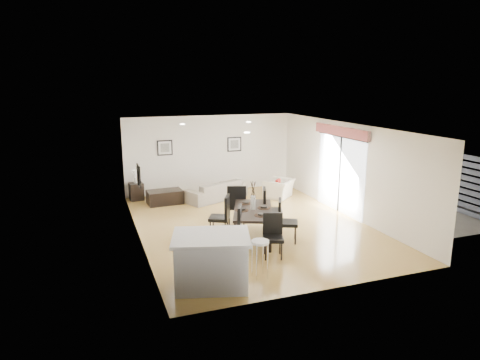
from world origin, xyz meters
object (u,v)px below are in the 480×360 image
object	(u,v)px
dining_chair_wnear	(235,225)
dining_chair_head	(273,233)
dining_table	(253,212)
coffee_table	(165,197)
sofa	(216,190)
kitchen_island	(211,260)
dining_chair_wfar	(223,214)
dining_chair_enear	(284,218)
side_table	(136,191)
dining_chair_efar	(269,207)
bar_stool	(260,246)
armchair	(279,189)
dining_chair_foot	(237,203)

from	to	relation	value
dining_chair_wnear	dining_chair_head	bearing A→B (deg)	70.59
dining_table	coffee_table	xyz separation A→B (m)	(-1.51, 3.89, -0.47)
sofa	dining_table	bearing A→B (deg)	63.92
coffee_table	kitchen_island	distance (m)	5.97
dining_table	dining_chair_wfar	size ratio (longest dim) A/B	1.93
dining_chair_enear	side_table	bearing A→B (deg)	55.84
dining_chair_enear	dining_chair_wfar	bearing A→B (deg)	82.92
dining_chair_efar	dining_chair_head	xyz separation A→B (m)	(-0.62, -1.65, -0.08)
coffee_table	bar_stool	bearing A→B (deg)	-85.92
dining_chair_head	armchair	bearing A→B (deg)	82.71
kitchen_island	dining_chair_enear	bearing A→B (deg)	51.46
dining_chair_efar	dining_chair_foot	size ratio (longest dim) A/B	0.99
dining_chair_foot	side_table	xyz separation A→B (m)	(-2.28, 3.54, -0.34)
dining_table	dining_chair_wfar	bearing A→B (deg)	168.79
dining_chair_foot	bar_stool	world-z (taller)	dining_chair_foot
sofa	dining_chair_wnear	size ratio (longest dim) A/B	2.03
sofa	dining_chair_enear	size ratio (longest dim) A/B	2.04
dining_chair_wfar	dining_chair_foot	world-z (taller)	dining_chair_foot
dining_chair_foot	dining_chair_wnear	bearing A→B (deg)	87.92
armchair	dining_chair_foot	size ratio (longest dim) A/B	0.84
armchair	dining_chair_head	bearing A→B (deg)	21.05
kitchen_island	dining_chair_wfar	bearing A→B (deg)	84.05
sofa	coffee_table	bearing A→B (deg)	-25.05
dining_chair_enear	dining_chair_foot	xyz separation A→B (m)	(-0.69, 1.56, 0.04)
sofa	dining_chair_wnear	distance (m)	4.43
dining_chair_enear	side_table	world-z (taller)	dining_chair_enear
dining_chair_head	bar_stool	bearing A→B (deg)	-107.77
dining_table	bar_stool	xyz separation A→B (m)	(-0.66, -2.06, -0.02)
coffee_table	armchair	bearing A→B (deg)	-12.42
dining_chair_enear	kitchen_island	size ratio (longest dim) A/B	0.62
side_table	kitchen_island	distance (m)	6.77
dining_table	side_table	distance (m)	5.23
dining_chair_foot	coffee_table	world-z (taller)	dining_chair_foot
dining_chair_enear	coffee_table	xyz separation A→B (m)	(-2.16, 4.32, -0.37)
dining_table	dining_chair_enear	xyz separation A→B (m)	(0.66, -0.42, -0.10)
sofa	dining_chair_wfar	bearing A→B (deg)	52.86
armchair	coffee_table	world-z (taller)	armchair
dining_table	dining_chair_wfar	world-z (taller)	dining_chair_wfar
coffee_table	dining_table	bearing A→B (deg)	-72.84
dining_chair_enear	dining_chair_efar	distance (m)	0.92
kitchen_island	dining_table	bearing A→B (deg)	67.28
dining_chair_foot	kitchen_island	xyz separation A→B (m)	(-1.64, -3.20, -0.12)
dining_chair_efar	sofa	bearing A→B (deg)	29.09
dining_chair_wfar	dining_chair_efar	bearing A→B (deg)	120.16
dining_chair_wnear	dining_chair_enear	world-z (taller)	dining_chair_wnear
dining_chair_wfar	coffee_table	bearing A→B (deg)	-139.43
coffee_table	kitchen_island	xyz separation A→B (m)	(-0.16, -5.96, 0.30)
armchair	dining_chair_foot	world-z (taller)	dining_chair_foot
dining_chair_wnear	side_table	distance (m)	5.44
coffee_table	kitchen_island	bearing A→B (deg)	-95.54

